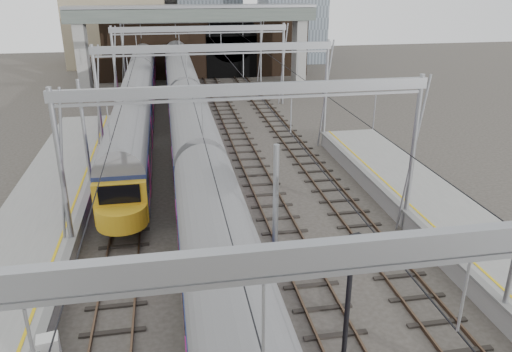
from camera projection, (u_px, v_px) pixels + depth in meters
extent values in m
cube|color=slate|center=(48.00, 311.00, 17.82)|extent=(0.35, 55.00, 0.12)
cube|color=gold|center=(33.00, 311.00, 17.71)|extent=(0.12, 55.00, 0.01)
cube|color=#4C3828|center=(119.00, 194.00, 29.83)|extent=(0.08, 80.00, 0.16)
cube|color=#4C3828|center=(143.00, 192.00, 30.07)|extent=(0.08, 80.00, 0.16)
cube|color=black|center=(131.00, 194.00, 29.98)|extent=(2.40, 80.00, 0.14)
cube|color=#4C3828|center=(186.00, 189.00, 30.49)|extent=(0.08, 80.00, 0.16)
cube|color=#4C3828|center=(209.00, 188.00, 30.73)|extent=(0.08, 80.00, 0.16)
cube|color=black|center=(198.00, 189.00, 30.64)|extent=(2.40, 80.00, 0.14)
cube|color=#4C3828|center=(250.00, 185.00, 31.15)|extent=(0.08, 80.00, 0.16)
cube|color=#4C3828|center=(273.00, 183.00, 31.39)|extent=(0.08, 80.00, 0.16)
cube|color=black|center=(261.00, 185.00, 31.30)|extent=(2.40, 80.00, 0.14)
cube|color=#4C3828|center=(312.00, 180.00, 31.81)|extent=(0.08, 80.00, 0.16)
cube|color=#4C3828|center=(333.00, 179.00, 32.05)|extent=(0.08, 80.00, 0.16)
cube|color=black|center=(323.00, 181.00, 31.96)|extent=(2.40, 80.00, 0.14)
cube|color=gray|center=(373.00, 249.00, 8.96)|extent=(16.80, 0.28, 0.50)
cylinder|color=gray|center=(62.00, 178.00, 21.74)|extent=(0.24, 0.24, 8.00)
cylinder|color=gray|center=(413.00, 156.00, 24.44)|extent=(0.24, 0.24, 8.00)
cube|color=gray|center=(247.00, 89.00, 21.76)|extent=(16.80, 0.28, 0.50)
cylinder|color=gray|center=(98.00, 104.00, 34.53)|extent=(0.24, 0.24, 8.00)
cylinder|color=gray|center=(326.00, 94.00, 37.24)|extent=(0.24, 0.24, 8.00)
cube|color=gray|center=(215.00, 48.00, 34.55)|extent=(16.80, 0.28, 0.50)
cylinder|color=gray|center=(115.00, 69.00, 47.33)|extent=(0.24, 0.24, 8.00)
cylinder|color=gray|center=(283.00, 64.00, 50.03)|extent=(0.24, 0.24, 8.00)
cube|color=gray|center=(200.00, 29.00, 47.34)|extent=(16.80, 0.28, 0.50)
cylinder|color=gray|center=(123.00, 52.00, 58.30)|extent=(0.24, 0.24, 8.00)
cylinder|color=gray|center=(261.00, 49.00, 61.00)|extent=(0.24, 0.24, 8.00)
cube|color=gray|center=(192.00, 19.00, 58.31)|extent=(16.80, 0.28, 0.50)
cube|color=black|center=(122.00, 105.00, 27.94)|extent=(0.03, 80.00, 0.03)
cube|color=black|center=(193.00, 102.00, 28.60)|extent=(0.03, 80.00, 0.03)
cube|color=black|center=(262.00, 99.00, 29.26)|extent=(0.03, 80.00, 0.03)
cube|color=black|center=(327.00, 96.00, 29.92)|extent=(0.03, 80.00, 0.03)
cube|color=#2F1F14|center=(207.00, 42.00, 63.45)|extent=(26.00, 2.00, 9.00)
cube|color=black|center=(232.00, 57.00, 63.71)|extent=(6.50, 0.10, 5.20)
cylinder|color=black|center=(231.00, 37.00, 62.75)|extent=(6.50, 0.10, 6.50)
cube|color=#2F1F14|center=(112.00, 70.00, 61.67)|extent=(6.00, 1.50, 3.00)
cube|color=gray|center=(82.00, 55.00, 55.72)|extent=(1.20, 2.50, 8.20)
cube|color=gray|center=(299.00, 49.00, 59.84)|extent=(1.20, 2.50, 8.20)
cube|color=#58635C|center=(193.00, 15.00, 56.26)|extent=(28.00, 3.00, 1.40)
cube|color=gray|center=(193.00, 6.00, 55.93)|extent=(28.00, 3.00, 0.30)
cube|color=black|center=(188.00, 133.00, 40.50)|extent=(2.20, 65.13, 0.70)
cube|color=#16214F|center=(187.00, 110.00, 39.79)|extent=(2.80, 65.13, 2.50)
cylinder|color=slate|center=(186.00, 95.00, 39.33)|extent=(2.74, 64.63, 2.74)
cube|color=black|center=(187.00, 106.00, 39.65)|extent=(2.82, 63.93, 0.75)
cube|color=#D4425B|center=(187.00, 119.00, 40.05)|extent=(2.82, 64.13, 0.12)
cube|color=black|center=(143.00, 98.00, 52.27)|extent=(2.04, 60.47, 0.70)
cube|color=#16214F|center=(141.00, 81.00, 51.60)|extent=(2.59, 60.47, 2.32)
cylinder|color=slate|center=(140.00, 70.00, 51.17)|extent=(2.54, 59.97, 2.54)
cube|color=black|center=(141.00, 77.00, 51.46)|extent=(2.61, 59.27, 0.69)
cube|color=#D4425B|center=(142.00, 87.00, 51.84)|extent=(2.61, 59.47, 0.11)
cube|color=gold|center=(121.00, 204.00, 23.87)|extent=(2.54, 0.60, 2.12)
cube|color=black|center=(119.00, 194.00, 23.50)|extent=(1.94, 0.08, 0.93)
cylinder|color=black|center=(348.00, 305.00, 15.80)|extent=(0.17, 0.17, 4.96)
cube|color=black|center=(355.00, 248.00, 14.83)|extent=(0.40, 0.27, 0.93)
sphere|color=red|center=(357.00, 244.00, 14.65)|extent=(0.19, 0.19, 0.19)
cube|color=blue|center=(238.00, 347.00, 17.52)|extent=(1.04, 0.79, 0.11)
cube|color=blue|center=(233.00, 228.00, 25.88)|extent=(1.00, 0.76, 0.11)
cube|color=blue|center=(368.00, 260.00, 22.94)|extent=(1.05, 0.89, 0.11)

